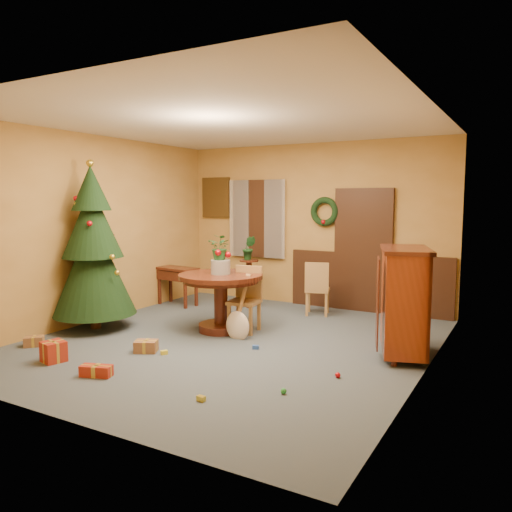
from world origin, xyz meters
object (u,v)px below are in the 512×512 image
Objects in this scene: dining_table at (221,291)px; christmas_tree at (93,250)px; chair_near at (246,296)px; sideboard at (404,299)px; writing_desk at (177,277)px.

christmas_tree is at bearing -155.32° from dining_table.
dining_table is 1.29× the size of chair_near.
christmas_tree is at bearing -168.51° from sideboard.
dining_table is 0.49× the size of christmas_tree.
writing_desk is 0.62× the size of sideboard.
dining_table is 0.91× the size of sideboard.
christmas_tree is (-1.71, -0.79, 0.59)m from dining_table.
dining_table is 0.38m from chair_near.
chair_near is 2.29m from sideboard.
writing_desk is at bearing 146.05° from dining_table.
dining_table is at bearing 24.68° from christmas_tree.
sideboard is at bearing -13.73° from writing_desk.
writing_desk is (-1.99, 0.93, 0.01)m from chair_near.
christmas_tree is 1.86× the size of sideboard.
dining_table reaches higher than writing_desk.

